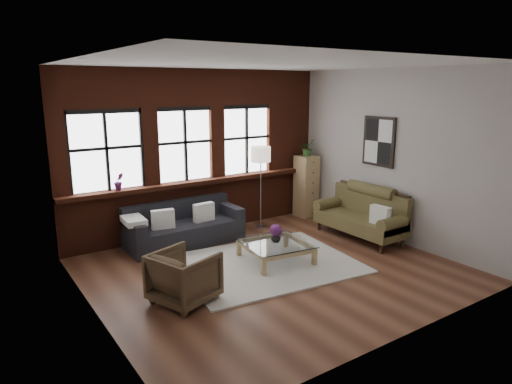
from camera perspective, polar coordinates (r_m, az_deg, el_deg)
floor at (r=7.45m, az=1.98°, el=-9.62°), size 5.50×5.50×0.00m
ceiling at (r=6.88m, az=2.20°, el=15.77°), size 5.50×5.50×0.00m
wall_back at (r=9.10m, az=-7.28°, el=4.94°), size 5.50×0.00×5.50m
wall_front at (r=5.24m, az=18.46°, el=-1.76°), size 5.50×0.00×5.50m
wall_left at (r=5.84m, az=-20.26°, el=-0.40°), size 0.00×5.00×5.00m
wall_right at (r=8.88m, az=16.61°, el=4.29°), size 0.00×5.00×5.00m
brick_backwall at (r=9.05m, az=-7.11°, el=4.90°), size 5.50×0.12×3.20m
sill_ledge at (r=9.07m, az=-6.75°, el=1.33°), size 5.50×0.30×0.08m
window_left at (r=8.38m, az=-18.21°, el=4.72°), size 1.38×0.10×1.50m
window_mid at (r=8.91m, az=-8.89°, el=5.69°), size 1.38×0.10×1.50m
window_right at (r=9.58m, az=-1.27°, el=6.36°), size 1.38×0.10×1.50m
wall_poster at (r=9.01m, az=15.11°, el=6.12°), size 0.05×0.74×0.94m
shag_rug at (r=7.62m, az=1.19°, el=-8.98°), size 3.08×2.54×0.03m
dark_sofa at (r=8.57m, az=-8.93°, el=-3.94°), size 2.14×0.87×0.77m
pillow_a at (r=8.25m, az=-11.56°, el=-3.35°), size 0.42×0.21×0.34m
pillow_b at (r=8.58m, az=-6.54°, el=-2.52°), size 0.41×0.18×0.34m
vintage_settee at (r=8.97m, az=12.81°, el=-2.60°), size 0.83×1.88×1.00m
pillow_settee at (r=8.52m, az=15.28°, el=-2.83°), size 0.16×0.39×0.34m
armchair at (r=6.35m, az=-8.97°, el=-10.45°), size 1.00×0.99×0.72m
coffee_table at (r=7.70m, az=2.47°, el=-7.51°), size 1.19×1.19×0.35m
vase at (r=7.62m, az=2.49°, el=-5.69°), size 0.19×0.19×0.17m
flowers at (r=7.58m, az=2.50°, el=-4.80°), size 0.20×0.20×0.20m
drawer_chest at (r=10.28m, az=6.29°, el=0.73°), size 0.42×0.42×1.37m
potted_plant_top at (r=10.13m, az=6.42°, el=5.53°), size 0.40×0.38×0.36m
floor_lamp at (r=9.29m, az=0.59°, el=0.96°), size 0.40×0.40×1.84m
sill_plant at (r=8.38m, az=-16.77°, el=1.27°), size 0.18×0.15×0.32m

